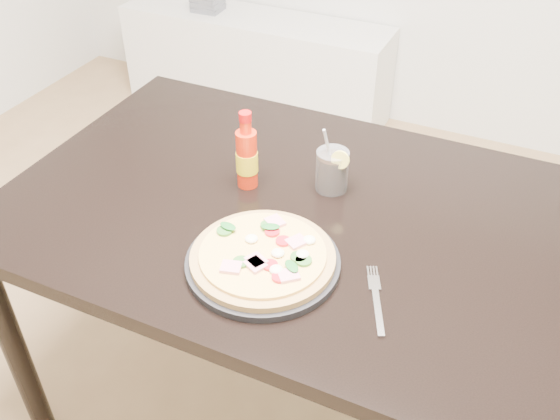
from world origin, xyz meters
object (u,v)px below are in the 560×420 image
at_px(plate, 263,263).
at_px(media_console, 255,64).
at_px(hot_sauce_bottle, 247,157).
at_px(dining_table, 301,236).
at_px(pizza, 264,256).
at_px(cola_cup, 332,171).
at_px(fork, 376,297).

relative_size(plate, media_console, 0.23).
xyz_separation_m(plate, hot_sauce_bottle, (-0.16, 0.25, 0.07)).
bearing_deg(dining_table, pizza, -88.55).
distance_m(plate, cola_cup, 0.32).
bearing_deg(pizza, cola_cup, 85.20).
relative_size(dining_table, plate, 4.34).
bearing_deg(dining_table, plate, -89.01).
xyz_separation_m(dining_table, fork, (0.25, -0.20, 0.09)).
bearing_deg(plate, cola_cup, 84.91).
relative_size(fork, media_console, 0.13).
xyz_separation_m(cola_cup, fork, (0.21, -0.31, -0.05)).
bearing_deg(dining_table, hot_sauce_bottle, 167.91).
bearing_deg(media_console, plate, -62.51).
xyz_separation_m(plate, cola_cup, (0.03, 0.32, 0.04)).
relative_size(pizza, media_console, 0.21).
bearing_deg(plate, dining_table, 90.99).
relative_size(pizza, cola_cup, 1.74).
xyz_separation_m(dining_table, pizza, (0.01, -0.21, 0.11)).
xyz_separation_m(hot_sauce_bottle, cola_cup, (0.19, 0.07, -0.03)).
bearing_deg(cola_cup, fork, -55.34).
xyz_separation_m(hot_sauce_bottle, media_console, (-0.80, 1.60, -0.58)).
bearing_deg(pizza, media_console, 117.54).
relative_size(plate, fork, 1.80).
relative_size(hot_sauce_bottle, cola_cup, 1.15).
height_order(plate, cola_cup, cola_cup).
height_order(dining_table, cola_cup, cola_cup).
distance_m(hot_sauce_bottle, fork, 0.48).
bearing_deg(media_console, cola_cup, -57.10).
relative_size(plate, pizza, 1.07).
distance_m(fork, media_console, 2.26).
relative_size(hot_sauce_bottle, fork, 1.11).
xyz_separation_m(dining_table, plate, (0.00, -0.21, 0.09)).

